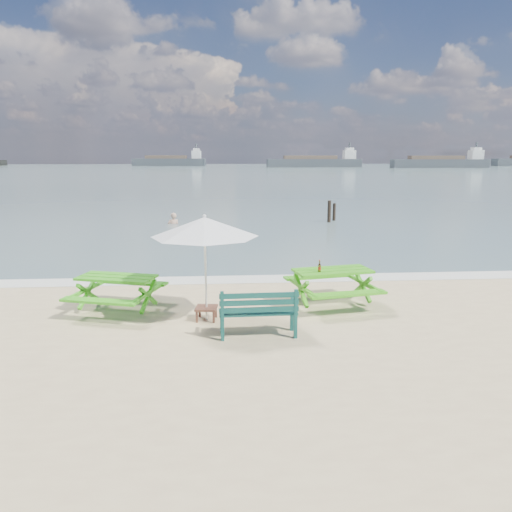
{
  "coord_description": "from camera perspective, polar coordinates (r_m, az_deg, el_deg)",
  "views": [
    {
      "loc": [
        -0.29,
        -8.96,
        3.46
      ],
      "look_at": [
        0.57,
        3.0,
        1.0
      ],
      "focal_mm": 35.0,
      "sensor_mm": 36.0,
      "label": 1
    }
  ],
  "objects": [
    {
      "name": "sea",
      "position": [
        94.02,
        -4.01,
        9.48
      ],
      "size": [
        300.0,
        300.0,
        0.0
      ],
      "primitive_type": "plane",
      "color": "slate",
      "rests_on": "ground"
    },
    {
      "name": "patio_umbrella",
      "position": [
        10.26,
        -5.88,
        3.33
      ],
      "size": [
        2.48,
        2.48,
        2.2
      ],
      "color": "silver",
      "rests_on": "ground"
    },
    {
      "name": "picnic_table_left",
      "position": [
        11.57,
        -15.54,
        -4.25
      ],
      "size": [
        2.14,
        2.27,
        0.8
      ],
      "color": "green",
      "rests_on": "ground"
    },
    {
      "name": "picnic_table_right",
      "position": [
        11.74,
        8.7,
        -3.63
      ],
      "size": [
        2.1,
        2.26,
        0.84
      ],
      "color": "#3C9F18",
      "rests_on": "ground"
    },
    {
      "name": "swimmer",
      "position": [
        25.57,
        -9.4,
        3.04
      ],
      "size": [
        0.68,
        0.51,
        1.68
      ],
      "color": "tan",
      "rests_on": "ground"
    },
    {
      "name": "park_bench",
      "position": [
        9.72,
        0.24,
        -7.48
      ],
      "size": [
        1.51,
        0.55,
        0.92
      ],
      "color": "#0E3E39",
      "rests_on": "ground"
    },
    {
      "name": "cargo_ships",
      "position": [
        147.43,
        20.42,
        10.02
      ],
      "size": [
        162.64,
        29.69,
        4.4
      ],
      "color": "#383E42",
      "rests_on": "ground"
    },
    {
      "name": "side_table",
      "position": [
        10.69,
        -5.68,
        -6.51
      ],
      "size": [
        0.5,
        0.5,
        0.29
      ],
      "color": "brown",
      "rests_on": "ground"
    },
    {
      "name": "beer_bottle",
      "position": [
        11.36,
        7.27,
        -1.36
      ],
      "size": [
        0.07,
        0.07,
        0.27
      ],
      "color": "#976216",
      "rests_on": "picnic_table_right"
    },
    {
      "name": "mooring_pilings",
      "position": [
        26.22,
        8.59,
        4.82
      ],
      "size": [
        0.57,
        0.77,
        1.32
      ],
      "color": "black",
      "rests_on": "ground"
    },
    {
      "name": "foam_strip",
      "position": [
        13.99,
        -2.8,
        -2.7
      ],
      "size": [
        22.0,
        0.9,
        0.01
      ],
      "primitive_type": "cube",
      "color": "silver",
      "rests_on": "ground"
    }
  ]
}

